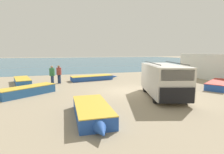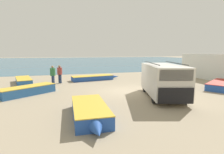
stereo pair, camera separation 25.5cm
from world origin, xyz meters
TOP-DOWN VIEW (x-y plane):
  - ground_plane at (0.00, 0.00)m, footprint 200.00×200.00m
  - sea_water at (0.00, 52.00)m, footprint 120.00×80.00m
  - harbor_wall at (11.05, 1.00)m, footprint 0.50×12.12m
  - parked_van at (1.84, -2.42)m, footprint 3.41×5.43m
  - fishing_rowboat_0 at (5.51, 3.38)m, footprint 4.50×4.59m
  - fishing_rowboat_1 at (8.40, -1.13)m, footprint 4.83×3.47m
  - fishing_rowboat_2 at (-7.33, 0.83)m, footprint 4.32×3.41m
  - fishing_rowboat_3 at (-1.29, 6.22)m, footprint 5.55×1.99m
  - fishing_rowboat_4 at (-8.44, 6.42)m, footprint 2.20×4.77m
  - fishing_rowboat_5 at (-3.58, -4.84)m, footprint 1.67×4.50m
  - fisherman_1 at (-5.54, 4.52)m, footprint 0.48×0.48m
  - fisherman_2 at (-4.91, 5.27)m, footprint 0.47×0.47m

SIDE VIEW (x-z plane):
  - ground_plane at x=0.00m, z-range 0.00..0.00m
  - sea_water at x=0.00m, z-range 0.00..0.01m
  - fishing_rowboat_3 at x=-1.29m, z-range 0.00..0.52m
  - fishing_rowboat_4 at x=-8.44m, z-range 0.00..0.53m
  - fishing_rowboat_1 at x=8.40m, z-range 0.00..0.57m
  - fishing_rowboat_5 at x=-3.58m, z-range 0.00..0.62m
  - fishing_rowboat_2 at x=-7.33m, z-range 0.00..0.63m
  - fishing_rowboat_0 at x=5.51m, z-range 0.00..0.65m
  - fisherman_2 at x=-4.91m, z-range 0.18..1.97m
  - fisherman_1 at x=-5.54m, z-range 0.18..2.00m
  - parked_van at x=1.84m, z-range 0.05..2.41m
  - harbor_wall at x=11.05m, z-range 0.00..2.87m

